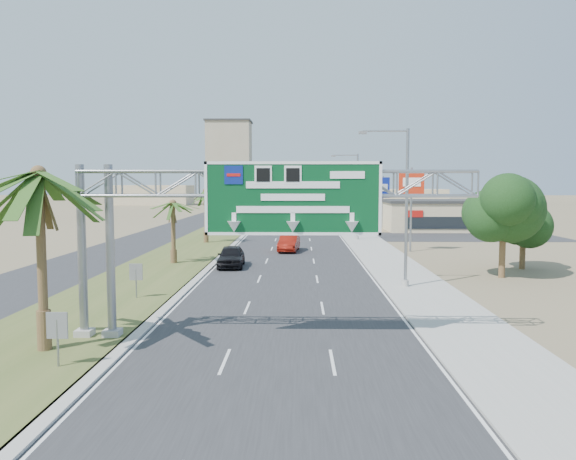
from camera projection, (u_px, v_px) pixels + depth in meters
The scene contains 31 objects.
ground at pixel (268, 452), 13.81m from camera, with size 600.00×600.00×0.00m, color #8C7A59.
road at pixel (296, 213), 123.41m from camera, with size 12.00×300.00×0.02m, color #28282B.
sidewalk_right at pixel (334, 213), 123.24m from camera, with size 4.00×300.00×0.10m, color #9E9B93.
median_grass at pixel (250, 213), 123.60m from camera, with size 7.00×300.00×0.12m, color #485525.
opposing_road at pixel (219, 213), 123.75m from camera, with size 8.00×300.00×0.02m, color #28282B.
sign_gantry at pixel (255, 197), 23.22m from camera, with size 16.75×1.24×7.50m.
palm_near at pixel (38, 175), 21.39m from camera, with size 5.70×5.70×8.35m.
palm_row_b at pixel (173, 204), 45.48m from camera, with size 3.99×3.99×5.95m.
palm_row_c at pixel (206, 192), 61.36m from camera, with size 3.99×3.99×6.75m.
palm_row_d at pixel (227, 199), 79.39m from camera, with size 3.99×3.99×5.45m.
palm_row_e at pixel (241, 192), 98.27m from camera, with size 3.99×3.99×6.15m.
palm_row_f at pixel (253, 192), 123.21m from camera, with size 3.99×3.99×5.75m.
streetlight_near at pixel (403, 214), 35.20m from camera, with size 3.27×0.44×10.00m.
streetlight_mid at pixel (356, 200), 65.09m from camera, with size 3.27×0.44×10.00m.
streetlight_far at pixel (336, 194), 100.95m from camera, with size 3.27×0.44×10.00m.
signal_mast at pixel (328, 195), 85.02m from camera, with size 10.28×0.71×8.00m.
store_building at pixel (450, 216), 78.97m from camera, with size 18.00×10.00×4.00m, color #CAB088.
oak_near at pixel (504, 213), 39.04m from camera, with size 4.50×4.50×6.80m.
oak_far at pixel (524, 220), 43.03m from camera, with size 3.50×3.50×5.60m.
median_signback_a at pixel (57, 330), 19.83m from camera, with size 0.75×0.08×2.08m.
median_signback_b at pixel (136, 274), 31.80m from camera, with size 0.75×0.08×2.08m.
tower_distant at pixel (229, 160), 262.08m from camera, with size 20.00×16.00×35.00m, color gray.
building_distant_left at pixel (152, 195), 173.87m from camera, with size 24.00×14.00×6.00m, color #CAB088.
building_distant_right at pixel (407, 198), 152.49m from camera, with size 20.00×12.00×5.00m, color #CAB088.
car_left_lane at pixel (231, 256), 44.26m from camera, with size 2.01×4.99×1.70m, color black.
car_mid_lane at pixel (289, 243), 54.37m from camera, with size 1.70×4.88×1.61m, color maroon.
car_right_lane at pixel (317, 226), 77.13m from camera, with size 2.32×5.03×1.40m, color gray.
car_far at pixel (287, 216), 101.53m from camera, with size 1.91×4.71×1.37m, color black.
pole_sign_red_near at pixel (411, 186), 53.91m from camera, with size 2.40×0.90×8.13m.
pole_sign_blue at pixel (383, 190), 81.94m from camera, with size 2.01×0.82×7.68m.
pole_sign_red_far at pixel (362, 182), 93.97m from camera, with size 2.22×0.52×8.60m.
Camera 1 is at (0.76, -13.30, 6.61)m, focal length 35.00 mm.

